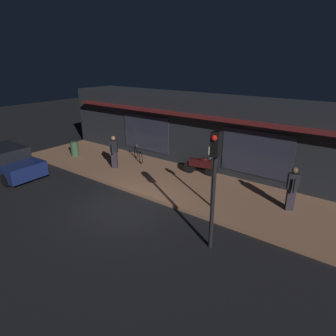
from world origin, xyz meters
TOP-DOWN VIEW (x-y plane):
  - ground_plane at (0.00, 0.00)m, footprint 60.00×60.00m
  - sidewalk_slab at (0.00, 3.00)m, footprint 18.00×4.00m
  - storefront_building at (0.00, 6.39)m, footprint 18.00×3.30m
  - motorcycle at (0.84, 4.35)m, footprint 1.68×0.65m
  - bicycle_parked at (-2.96, 4.05)m, footprint 1.43×0.92m
  - person_photographer at (-3.16, 2.50)m, footprint 0.44×0.57m
  - person_bystander at (5.26, 3.30)m, footprint 0.44×0.58m
  - sign_post at (2.81, 1.81)m, footprint 0.44×0.09m
  - trash_bin at (-6.49, 2.51)m, footprint 0.48×0.48m
  - traffic_light_pole at (3.96, -0.29)m, footprint 0.24×0.33m
  - parked_car_near at (-6.95, -1.11)m, footprint 4.16×1.91m

SIDE VIEW (x-z plane):
  - ground_plane at x=0.00m, z-range 0.00..0.00m
  - sidewalk_slab at x=0.00m, z-range 0.00..0.15m
  - bicycle_parked at x=-2.96m, z-range 0.05..0.96m
  - trash_bin at x=-6.49m, z-range 0.16..1.09m
  - motorcycle at x=0.84m, z-range 0.16..1.13m
  - parked_car_near at x=-6.95m, z-range -0.01..1.41m
  - person_photographer at x=-3.16m, z-range 0.19..1.86m
  - person_bystander at x=5.26m, z-range 0.19..1.86m
  - sign_post at x=2.81m, z-range 0.31..2.71m
  - storefront_building at x=0.00m, z-range 0.00..3.60m
  - traffic_light_pole at x=3.96m, z-range 0.68..4.28m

